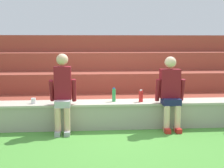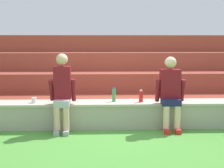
{
  "view_description": "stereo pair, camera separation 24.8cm",
  "coord_description": "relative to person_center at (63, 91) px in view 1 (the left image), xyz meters",
  "views": [
    {
      "loc": [
        -0.58,
        -5.57,
        1.67
      ],
      "look_at": [
        -0.12,
        0.25,
        0.84
      ],
      "focal_mm": 49.4,
      "sensor_mm": 36.0,
      "label": 1
    },
    {
      "loc": [
        -0.33,
        -5.58,
        1.67
      ],
      "look_at": [
        -0.12,
        0.25,
        0.84
      ],
      "focal_mm": 49.4,
      "sensor_mm": 36.0,
      "label": 2
    }
  ],
  "objects": [
    {
      "name": "ground_plane",
      "position": [
        1.04,
        0.03,
        -0.76
      ],
      "size": [
        80.0,
        80.0,
        0.0
      ],
      "primitive_type": "plane",
      "color": "#4C9338"
    },
    {
      "name": "stone_seating_wall",
      "position": [
        1.04,
        0.28,
        -0.49
      ],
      "size": [
        9.46,
        0.54,
        0.49
      ],
      "color": "#A8A08E",
      "rests_on": "ground"
    },
    {
      "name": "person_right_of_center",
      "position": [
        1.99,
        0.01,
        -0.02
      ],
      "size": [
        0.55,
        0.48,
        1.37
      ],
      "color": "beige",
      "rests_on": "ground"
    },
    {
      "name": "plastic_cup_middle",
      "position": [
        -0.56,
        0.23,
        -0.21
      ],
      "size": [
        0.09,
        0.09,
        0.1
      ],
      "primitive_type": "cylinder",
      "color": "white",
      "rests_on": "stone_seating_wall"
    },
    {
      "name": "water_bottle_near_right",
      "position": [
        0.96,
        0.3,
        -0.13
      ],
      "size": [
        0.07,
        0.07,
        0.27
      ],
      "color": "green",
      "rests_on": "stone_seating_wall"
    },
    {
      "name": "water_bottle_mid_right",
      "position": [
        1.47,
        0.23,
        -0.15
      ],
      "size": [
        0.08,
        0.08,
        0.23
      ],
      "color": "red",
      "rests_on": "stone_seating_wall"
    },
    {
      "name": "brick_bleachers",
      "position": [
        1.04,
        2.54,
        -0.08
      ],
      "size": [
        11.95,
        2.97,
        1.81
      ],
      "color": "brown",
      "rests_on": "ground"
    },
    {
      "name": "person_center",
      "position": [
        0.0,
        0.0,
        0.0
      ],
      "size": [
        0.48,
        0.51,
        1.43
      ],
      "color": "#DBAD89",
      "rests_on": "ground"
    }
  ]
}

